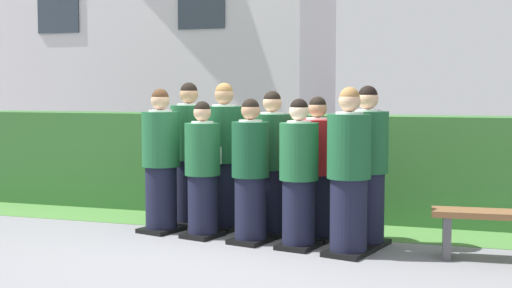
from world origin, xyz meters
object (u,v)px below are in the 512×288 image
student_in_red_blazer (317,172)px  student_front_row_0 (161,164)px  student_rear_row_2 (272,167)px  wooden_bench (506,225)px  student_front_row_3 (299,178)px  student_rear_row_0 (189,157)px  student_front_row_2 (251,175)px  student_rear_row_4 (367,170)px  student_front_row_4 (349,176)px  student_rear_row_1 (224,160)px  student_front_row_1 (203,173)px

student_in_red_blazer → student_front_row_0: bearing=-175.4°
student_rear_row_2 → wooden_bench: 2.57m
student_front_row_3 → student_rear_row_0: bearing=152.4°
student_rear_row_0 → wooden_bench: bearing=-11.3°
student_front_row_2 → student_in_red_blazer: bearing=30.5°
student_front_row_2 → student_rear_row_0: student_rear_row_0 is taller
student_rear_row_4 → student_front_row_3: bearing=-152.8°
student_front_row_0 → student_front_row_2: student_front_row_0 is taller
student_front_row_4 → student_rear_row_2: (-1.01, 0.70, -0.02)m
student_rear_row_2 → wooden_bench: student_rear_row_2 is taller
student_in_red_blazer → student_rear_row_4: 0.59m
student_front_row_2 → wooden_bench: (2.60, 0.02, -0.39)m
student_front_row_0 → student_in_red_blazer: student_front_row_0 is taller
student_rear_row_0 → student_rear_row_1: bearing=-13.8°
student_rear_row_1 → student_in_red_blazer: (1.18, -0.24, -0.08)m
student_front_row_1 → student_front_row_3: (1.16, -0.20, 0.02)m
student_front_row_1 → student_rear_row_4: bearing=4.3°
student_front_row_1 → wooden_bench: 3.22m
student_front_row_0 → student_front_row_1: student_front_row_0 is taller
student_front_row_2 → student_rear_row_2: bearing=78.2°
student_rear_row_1 → student_rear_row_2: size_ratio=1.06×
student_front_row_2 → student_rear_row_0: bearing=144.4°
student_front_row_1 → student_rear_row_4: 1.82m
student_front_row_3 → wooden_bench: bearing=3.1°
student_front_row_2 → student_front_row_3: size_ratio=1.00×
student_front_row_3 → student_rear_row_4: student_rear_row_4 is taller
student_front_row_2 → student_in_red_blazer: 0.75m
student_front_row_4 → student_in_red_blazer: size_ratio=1.06×
student_rear_row_4 → student_front_row_2: bearing=-168.6°
student_rear_row_1 → student_front_row_4: bearing=-27.3°
student_front_row_1 → student_rear_row_2: 0.79m
student_front_row_1 → student_rear_row_4: student_rear_row_4 is taller
student_front_row_0 → student_rear_row_4: (2.39, 0.01, 0.02)m
student_front_row_2 → student_rear_row_1: student_rear_row_1 is taller
student_rear_row_1 → student_in_red_blazer: 1.21m
student_rear_row_0 → student_rear_row_4: bearing=-12.6°
student_rear_row_4 → wooden_bench: student_rear_row_4 is taller
student_front_row_4 → wooden_bench: (1.49, 0.24, -0.45)m
student_in_red_blazer → student_front_row_1: bearing=-167.8°
student_front_row_3 → student_rear_row_1: (-1.10, 0.71, 0.09)m
student_front_row_4 → student_in_red_blazer: bearing=127.6°
student_front_row_4 → student_front_row_1: bearing=168.9°
student_front_row_3 → student_front_row_4: size_ratio=0.93×
student_front_row_0 → student_front_row_4: 2.33m
student_front_row_0 → wooden_bench: student_front_row_0 is taller
wooden_bench → student_rear_row_4: bearing=170.8°
student_front_row_0 → student_rear_row_1: 0.75m
student_front_row_1 → student_front_row_4: bearing=-11.1°
student_front_row_3 → student_in_red_blazer: student_in_red_blazer is taller
student_front_row_0 → student_rear_row_2: student_front_row_0 is taller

